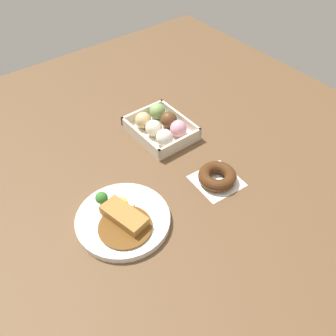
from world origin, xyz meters
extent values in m
plane|color=brown|center=(0.00, 0.00, 0.00)|extent=(1.60, 1.60, 0.00)
cylinder|color=white|center=(0.08, -0.15, 0.01)|extent=(0.24, 0.24, 0.02)
cylinder|color=brown|center=(0.11, -0.16, 0.02)|extent=(0.13, 0.13, 0.01)
cube|color=#A87538|center=(0.09, -0.15, 0.04)|extent=(0.13, 0.08, 0.02)
cylinder|color=white|center=(0.04, -0.13, 0.02)|extent=(0.06, 0.06, 0.00)
ellipsoid|color=yellow|center=(0.04, -0.13, 0.03)|extent=(0.03, 0.03, 0.02)
cylinder|color=#8CB766|center=(0.01, -0.17, 0.03)|extent=(0.01, 0.01, 0.02)
sphere|color=#387A2D|center=(0.01, -0.17, 0.05)|extent=(0.03, 0.03, 0.03)
cube|color=beige|center=(-0.14, 0.14, 0.01)|extent=(0.20, 0.16, 0.01)
cube|color=beige|center=(-0.24, 0.14, 0.03)|extent=(0.01, 0.16, 0.03)
cube|color=beige|center=(-0.05, 0.14, 0.03)|extent=(0.01, 0.16, 0.03)
cube|color=beige|center=(-0.14, 0.06, 0.03)|extent=(0.20, 0.01, 0.03)
cube|color=beige|center=(-0.14, 0.21, 0.03)|extent=(0.20, 0.01, 0.03)
sphere|color=#DBB77A|center=(-0.19, 0.10, 0.04)|extent=(0.05, 0.05, 0.05)
sphere|color=#EFE5C6|center=(-0.14, 0.11, 0.04)|extent=(0.05, 0.05, 0.05)
sphere|color=silver|center=(-0.08, 0.11, 0.04)|extent=(0.05, 0.05, 0.05)
sphere|color=#84A860|center=(-0.20, 0.17, 0.04)|extent=(0.05, 0.05, 0.05)
sphere|color=brown|center=(-0.15, 0.17, 0.04)|extent=(0.05, 0.05, 0.05)
sphere|color=pink|center=(-0.09, 0.17, 0.04)|extent=(0.05, 0.05, 0.05)
cube|color=white|center=(0.12, 0.13, 0.00)|extent=(0.13, 0.13, 0.00)
torus|color=#4C2B14|center=(0.12, 0.13, 0.02)|extent=(0.11, 0.11, 0.03)
camera|label=1|loc=(0.61, -0.42, 0.77)|focal=40.52mm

